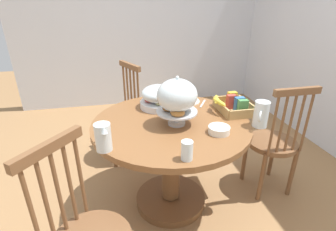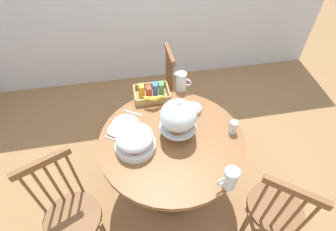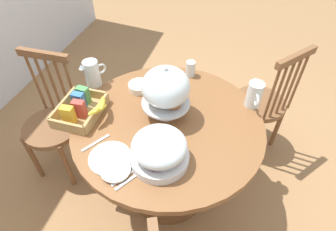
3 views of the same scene
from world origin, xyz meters
name	(u,v)px [view 3 (image 3 of 3)]	position (x,y,z in m)	size (l,w,h in m)	color
ground_plane	(165,179)	(0.00, 0.00, 0.00)	(10.00, 10.00, 0.00)	#997047
dining_table	(168,147)	(-0.08, -0.05, 0.51)	(1.12, 1.12, 0.74)	brown
windsor_chair_near_window	(261,105)	(0.57, -0.61, 0.45)	(0.47, 0.47, 0.97)	brown
windsor_chair_by_cabinet	(53,125)	(-0.07, 0.81, 0.45)	(0.40, 0.40, 0.97)	brown
pastry_stand_with_dome	(166,89)	(-0.03, -0.02, 0.94)	(0.28, 0.28, 0.34)	silver
fruit_platter_covered	(159,150)	(-0.36, -0.09, 0.83)	(0.30, 0.30, 0.18)	silver
orange_juice_pitcher	(254,95)	(0.20, -0.51, 0.82)	(0.18, 0.09, 0.17)	silver
milk_pitcher	(92,74)	(0.12, 0.52, 0.82)	(0.16, 0.13, 0.18)	silver
cereal_basket	(81,108)	(-0.16, 0.46, 0.79)	(0.32, 0.30, 0.12)	tan
china_plate_large	(110,158)	(-0.42, 0.16, 0.75)	(0.22, 0.22, 0.01)	white
china_plate_small	(115,170)	(-0.49, 0.10, 0.76)	(0.15, 0.15, 0.01)	white
cereal_bowl	(139,87)	(0.15, 0.22, 0.76)	(0.14, 0.14, 0.04)	white
drinking_glass	(190,69)	(0.40, -0.07, 0.80)	(0.06, 0.06, 0.11)	silver
table_knife	(126,176)	(-0.50, 0.04, 0.74)	(0.17, 0.01, 0.01)	silver
dinner_fork	(130,180)	(-0.51, 0.02, 0.74)	(0.17, 0.01, 0.01)	silver
soup_spoon	(96,143)	(-0.35, 0.28, 0.74)	(0.17, 0.01, 0.01)	silver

